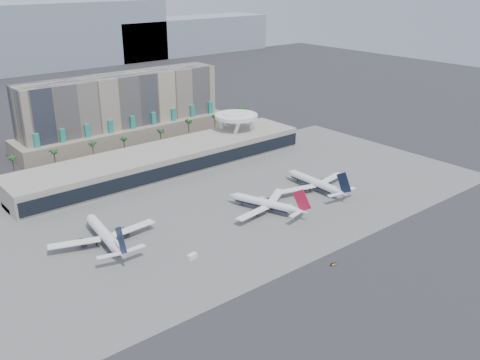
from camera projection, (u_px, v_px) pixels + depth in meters
ground at (311, 244)px, 214.33m from camera, size 900.00×900.00×0.00m
apron_pad at (227, 201)px, 253.88m from camera, size 260.00×130.00×0.06m
mountain_ridge at (3, 44)px, 557.88m from camera, size 680.00×60.00×70.00m
hotel at (124, 114)px, 339.51m from camera, size 140.00×30.00×42.00m
terminal at (165, 159)px, 290.95m from camera, size 170.00×32.50×14.50m
saucer_structure at (236, 119)px, 323.43m from camera, size 26.00×26.00×21.89m
palm_row at (143, 135)px, 318.91m from camera, size 157.80×2.80×13.10m
airliner_left at (105, 235)px, 213.22m from camera, size 44.25×45.78×15.83m
airliner_centre at (266, 204)px, 242.31m from camera, size 39.01×40.31×14.53m
airliner_right at (316, 183)px, 265.60m from camera, size 42.43×43.70×15.08m
service_vehicle_a at (192, 256)px, 203.14m from camera, size 4.27×2.66×1.95m
service_vehicle_b at (261, 199)px, 253.59m from camera, size 3.88×2.67×1.83m
taxiway_sign at (333, 264)px, 198.50m from camera, size 2.34×0.87×1.06m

